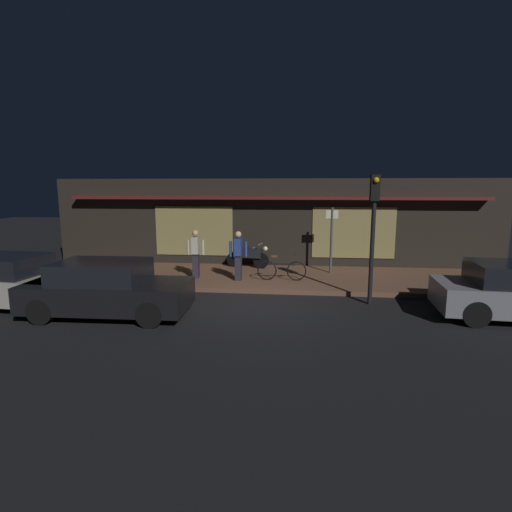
# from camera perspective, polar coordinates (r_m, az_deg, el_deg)

# --- Properties ---
(ground_plane) EXTENTS (60.00, 60.00, 0.00)m
(ground_plane) POSITION_cam_1_polar(r_m,az_deg,el_deg) (11.60, 0.49, -6.67)
(ground_plane) COLOR black
(sidewalk_slab) EXTENTS (18.00, 4.00, 0.15)m
(sidewalk_slab) POSITION_cam_1_polar(r_m,az_deg,el_deg) (14.47, 1.69, -3.04)
(sidewalk_slab) COLOR brown
(sidewalk_slab) RESTS_ON ground_plane
(storefront_building) EXTENTS (18.00, 3.30, 3.60)m
(storefront_building) POSITION_cam_1_polar(r_m,az_deg,el_deg) (17.55, 2.61, 4.92)
(storefront_building) COLOR black
(storefront_building) RESTS_ON ground_plane
(motorcycle) EXTENTS (1.69, 0.60, 0.97)m
(motorcycle) POSITION_cam_1_polar(r_m,az_deg,el_deg) (15.76, -1.08, 0.14)
(motorcycle) COLOR black
(motorcycle) RESTS_ON sidewalk_slab
(bicycle_parked) EXTENTS (1.66, 0.42, 0.91)m
(bicycle_parked) POSITION_cam_1_polar(r_m,az_deg,el_deg) (13.67, 3.63, -1.96)
(bicycle_parked) COLOR black
(bicycle_parked) RESTS_ON sidewalk_slab
(person_photographer) EXTENTS (0.61, 0.39, 1.67)m
(person_photographer) POSITION_cam_1_polar(r_m,az_deg,el_deg) (14.08, -8.51, 0.45)
(person_photographer) COLOR #28232D
(person_photographer) RESTS_ON sidewalk_slab
(person_bystander) EXTENTS (0.61, 0.39, 1.67)m
(person_bystander) POSITION_cam_1_polar(r_m,az_deg,el_deg) (13.57, -2.52, 0.20)
(person_bystander) COLOR #28232D
(person_bystander) RESTS_ON sidewalk_slab
(sign_post) EXTENTS (0.44, 0.09, 2.40)m
(sign_post) POSITION_cam_1_polar(r_m,az_deg,el_deg) (14.94, 10.61, 2.79)
(sign_post) COLOR #47474C
(sign_post) RESTS_ON sidewalk_slab
(traffic_light_pole) EXTENTS (0.24, 0.33, 3.60)m
(traffic_light_pole) POSITION_cam_1_polar(r_m,az_deg,el_deg) (11.51, 16.27, 5.37)
(traffic_light_pole) COLOR black
(traffic_light_pole) RESTS_ON ground_plane
(parked_car_near) EXTENTS (4.22, 2.07, 1.42)m
(parked_car_near) POSITION_cam_1_polar(r_m,az_deg,el_deg) (13.14, -31.80, -3.04)
(parked_car_near) COLOR black
(parked_car_near) RESTS_ON ground_plane
(parked_car_far) EXTENTS (4.14, 1.86, 1.42)m
(parked_car_far) POSITION_cam_1_polar(r_m,az_deg,el_deg) (11.02, -20.38, -4.39)
(parked_car_far) COLOR black
(parked_car_far) RESTS_ON ground_plane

